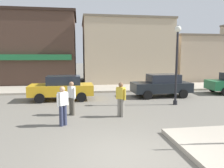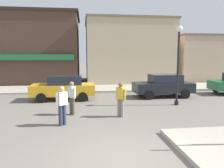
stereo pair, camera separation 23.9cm
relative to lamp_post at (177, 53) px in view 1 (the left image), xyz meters
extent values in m
plane|color=#6B665B|center=(-4.24, -6.16, -2.96)|extent=(160.00, 160.00, 0.00)
cube|color=#A89E8C|center=(-4.24, 6.65, -2.88)|extent=(80.00, 4.00, 0.15)
cylinder|color=black|center=(0.00, 0.00, -0.86)|extent=(0.12, 0.12, 4.20)
cylinder|color=black|center=(0.00, 0.00, -2.84)|extent=(0.24, 0.24, 0.24)
sphere|color=white|center=(0.00, 0.00, 1.35)|extent=(0.36, 0.36, 0.36)
cone|color=black|center=(0.00, 0.00, 1.49)|extent=(0.32, 0.32, 0.18)
cube|color=gold|center=(-6.63, 2.41, -2.29)|extent=(4.02, 1.75, 0.66)
cube|color=#1E232D|center=(-6.48, 2.41, -1.68)|extent=(2.10, 1.42, 0.56)
cylinder|color=black|center=(-7.86, 1.54, -2.66)|extent=(0.60, 0.19, 0.60)
cylinder|color=black|center=(-7.89, 3.24, -2.66)|extent=(0.60, 0.19, 0.60)
cylinder|color=black|center=(-5.38, 1.58, -2.66)|extent=(0.60, 0.19, 0.60)
cylinder|color=black|center=(-5.41, 3.28, -2.66)|extent=(0.60, 0.19, 0.60)
cube|color=black|center=(0.10, 2.54, -2.29)|extent=(4.04, 1.79, 0.66)
cube|color=#1E232D|center=(0.25, 2.54, -1.68)|extent=(2.11, 1.44, 0.56)
cylinder|color=black|center=(-1.12, 1.66, -2.66)|extent=(0.60, 0.19, 0.60)
cylinder|color=black|center=(-1.16, 3.36, -2.66)|extent=(0.60, 0.19, 0.60)
cylinder|color=black|center=(1.36, 1.72, -2.66)|extent=(0.60, 0.19, 0.60)
cylinder|color=black|center=(1.32, 3.42, -2.66)|extent=(0.60, 0.19, 0.60)
cylinder|color=black|center=(4.89, 3.84, -2.66)|extent=(0.61, 0.23, 0.60)
cylinder|color=gray|center=(-3.68, -1.94, -2.53)|extent=(0.16, 0.16, 0.85)
cylinder|color=gray|center=(-3.56, -2.07, -2.53)|extent=(0.16, 0.16, 0.85)
cube|color=gold|center=(-3.62, -2.01, -1.84)|extent=(0.41, 0.41, 0.54)
sphere|color=brown|center=(-3.62, -2.01, -1.46)|extent=(0.22, 0.22, 0.22)
cylinder|color=gold|center=(-3.78, -1.84, -1.89)|extent=(0.13, 0.13, 0.52)
cylinder|color=gold|center=(-3.46, -2.17, -1.89)|extent=(0.13, 0.13, 0.52)
cylinder|color=#2D334C|center=(-6.11, -2.91, -2.53)|extent=(0.16, 0.16, 0.85)
cylinder|color=#2D334C|center=(-6.25, -3.02, -2.53)|extent=(0.16, 0.16, 0.85)
cube|color=white|center=(-6.18, -2.97, -1.84)|extent=(0.42, 0.40, 0.54)
sphere|color=tan|center=(-6.18, -2.97, -1.46)|extent=(0.22, 0.22, 0.22)
cylinder|color=white|center=(-6.01, -2.82, -1.89)|extent=(0.13, 0.13, 0.52)
cylinder|color=white|center=(-6.36, -3.11, -1.89)|extent=(0.13, 0.13, 0.52)
cylinder|color=#4C473D|center=(-5.83, -1.43, -2.53)|extent=(0.16, 0.16, 0.85)
cylinder|color=#4C473D|center=(-5.93, -1.28, -2.53)|extent=(0.16, 0.16, 0.85)
cube|color=white|center=(-5.88, -1.36, -1.84)|extent=(0.38, 0.42, 0.54)
sphere|color=#9E7051|center=(-5.88, -1.36, -1.46)|extent=(0.22, 0.22, 0.22)
cylinder|color=white|center=(-5.75, -1.55, -1.89)|extent=(0.12, 0.12, 0.52)
cylinder|color=white|center=(-6.00, -1.17, -1.89)|extent=(0.12, 0.12, 0.52)
cube|color=#473328|center=(-11.62, 12.23, 0.44)|extent=(11.54, 7.16, 6.79)
cube|color=#1E6638|center=(-11.62, 8.50, -0.26)|extent=(10.96, 0.40, 0.50)
cube|color=#2E211A|center=(-11.62, 12.23, 3.95)|extent=(11.88, 7.38, 0.24)
cube|color=tan|center=(-0.62, 11.87, 0.20)|extent=(8.70, 7.30, 6.32)
cube|color=#716452|center=(-0.62, 11.87, 3.46)|extent=(8.87, 7.45, 0.20)
cube|color=tan|center=(8.34, 12.37, -0.53)|extent=(7.36, 6.60, 4.85)
cube|color=#685B4C|center=(8.34, 12.37, 1.99)|extent=(7.51, 6.73, 0.20)
camera|label=1|loc=(-5.51, -11.76, -0.14)|focal=35.00mm
camera|label=2|loc=(-5.28, -11.79, -0.14)|focal=35.00mm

